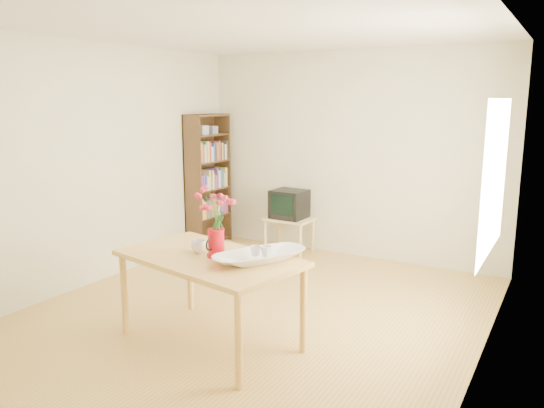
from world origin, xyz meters
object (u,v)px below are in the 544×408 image
Objects in this scene: table at (209,265)px; mug at (199,246)px; television at (290,203)px; pitcher at (216,244)px; bowl at (260,232)px.

table is 0.20m from mug.
mug is at bearing -75.32° from television.
television is at bearing 107.21° from pitcher.
table is at bearing -72.65° from television.
table is at bearing -163.77° from pitcher.
television is (-1.14, 2.64, -0.33)m from bowl.
mug is 0.61m from bowl.
mug reaches higher than television.
television reaches higher than table.
pitcher is 0.40m from bowl.
bowl is at bearing 153.87° from mug.
table is 0.54m from bowl.
table is at bearing 131.86° from mug.
pitcher reaches higher than mug.
pitcher is (0.06, 0.02, 0.18)m from table.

